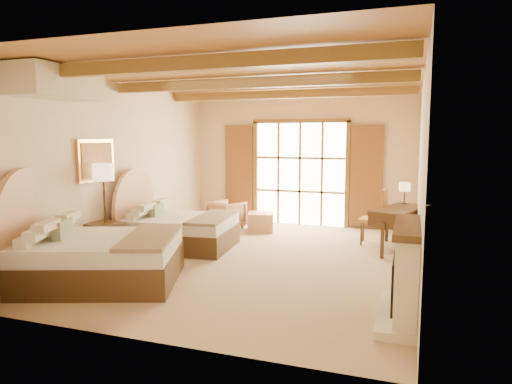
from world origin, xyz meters
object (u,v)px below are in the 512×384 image
at_px(bed_near, 90,252).
at_px(desk, 400,228).
at_px(nightstand, 104,241).
at_px(armchair, 227,215).
at_px(bed_far, 173,227).

bearing_deg(bed_near, desk, 19.29).
xyz_separation_m(nightstand, armchair, (0.99, 3.27, 0.00)).
bearing_deg(bed_far, armchair, 76.12).
xyz_separation_m(bed_far, desk, (4.24, 1.18, 0.03)).
bearing_deg(desk, nightstand, -134.48).
relative_size(bed_near, bed_far, 1.28).
bearing_deg(bed_far, bed_near, -97.86).
distance_m(nightstand, desk, 5.49).
distance_m(bed_near, nightstand, 1.30).
relative_size(bed_far, desk, 1.32).
xyz_separation_m(bed_far, nightstand, (-0.70, -1.21, -0.08)).
xyz_separation_m(bed_near, armchair, (0.37, 4.40, -0.12)).
relative_size(bed_far, armchair, 3.03).
xyz_separation_m(bed_far, armchair, (0.29, 2.06, -0.08)).
bearing_deg(armchair, bed_far, 105.16).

